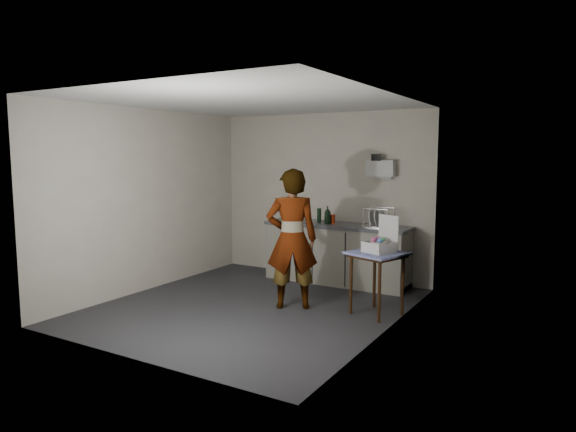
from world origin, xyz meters
The scene contains 15 objects.
ground centered at (0.00, 0.00, 0.00)m, with size 4.00×4.00×0.00m, color #28272C.
wall_back centered at (0.00, 1.99, 1.30)m, with size 3.60×0.02×2.60m, color beige.
wall_right centered at (1.79, 0.00, 1.30)m, with size 0.02×4.00×2.60m, color beige.
wall_left centered at (-1.79, 0.00, 1.30)m, with size 0.02×4.00×2.60m, color beige.
ceiling centered at (0.00, 0.00, 2.60)m, with size 3.60×4.00×0.01m, color white.
kitchen_counter centered at (0.40, 1.70, 0.43)m, with size 2.24×0.62×0.91m.
wall_shelf centered at (1.00, 1.92, 1.75)m, with size 0.42×0.18×0.37m.
side_table centered at (1.50, 0.49, 0.68)m, with size 0.76×0.76×0.78m.
standing_man centered at (0.46, 0.23, 0.89)m, with size 0.65×0.43×1.78m, color #B2A593.
soap_bottle centered at (0.28, 1.61, 1.04)m, with size 0.10×0.10×0.27m, color black.
soda_can centered at (0.33, 1.69, 0.98)m, with size 0.07×0.07×0.14m, color red.
dark_bottle centered at (0.10, 1.68, 1.02)m, with size 0.06×0.06×0.22m, color black.
paper_towel centered at (-0.38, 1.60, 1.03)m, with size 0.15×0.15×0.26m.
dish_rack centered at (1.06, 1.67, 0.97)m, with size 0.40×0.30×0.28m.
bakery_box centered at (1.52, 0.52, 0.87)m, with size 0.41×0.42×0.44m.
Camera 1 is at (3.65, -5.32, 1.94)m, focal length 32.00 mm.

